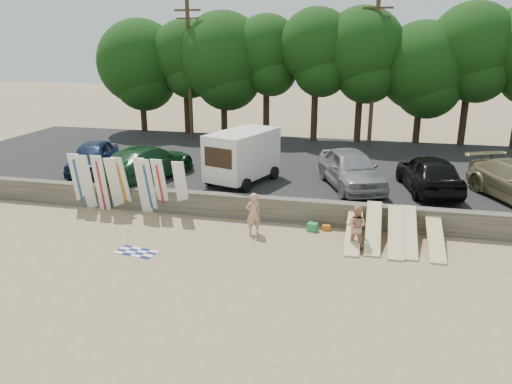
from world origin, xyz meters
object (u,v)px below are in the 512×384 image
Objects in this scene: box_trailer at (242,154)px; beachgoer_b at (356,226)px; car_3 at (429,173)px; cooler at (312,227)px; car_1 at (147,162)px; car_0 at (93,157)px; car_2 at (351,169)px; beachgoer_a at (253,214)px.

box_trailer is 2.67× the size of beachgoer_b.
car_3 is 6.43m from cooler.
cooler is at bearing 172.21° from car_1.
car_0 is 0.80× the size of car_1.
car_3 is at bearing -19.42° from car_2.
car_2 is at bearing 90.31° from cooler.
car_2 is 5.41m from beachgoer_b.
car_0 reaches higher than beachgoer_b.
beachgoer_a reaches higher than beachgoer_b.
car_2 is at bearing -72.55° from beachgoer_b.
box_trailer is at bearing -29.61° from beachgoer_b.
car_3 is 3.00× the size of beachgoer_a.
car_3 is 8.55m from beachgoer_a.
cooler is at bearing 164.07° from beachgoer_a.
car_3 is at bearing -162.55° from car_1.
car_2 is 4.51m from cooler.
box_trailer is 4.74m from car_1.
car_0 reaches higher than cooler.
beachgoer_a is at bearing 25.53° from car_3.
car_3 is (8.46, 0.52, -0.53)m from box_trailer.
cooler is (11.84, -3.96, -1.31)m from car_0.
beachgoer_a is at bearing -39.79° from car_0.
car_3 is at bearing 179.90° from beachgoer_a.
car_2 is (5.04, 0.40, -0.50)m from box_trailer.
box_trailer is 4.98m from beachgoer_a.
car_3 is at bearing -12.40° from car_0.
car_0 is at bearing -163.18° from box_trailer.
car_0 reaches higher than beachgoer_a.
car_1 is at bearing -24.58° from car_0.
car_0 is 3.39m from car_1.
car_2 is 1.03× the size of car_3.
car_3 reaches higher than car_0.
cooler is at bearing -31.84° from car_0.
car_0 is 13.06m from car_2.
car_1 is 1.13× the size of car_3.
box_trailer reaches higher than beachgoer_b.
car_1 is at bearing -6.91° from car_3.
beachgoer_b is (0.50, -5.33, -0.77)m from car_2.
box_trailer is at bearing -161.58° from car_1.
car_0 is 2.83× the size of beachgoer_b.
car_1 is (3.33, -0.66, 0.05)m from car_0.
car_2 is 3.43m from car_3.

